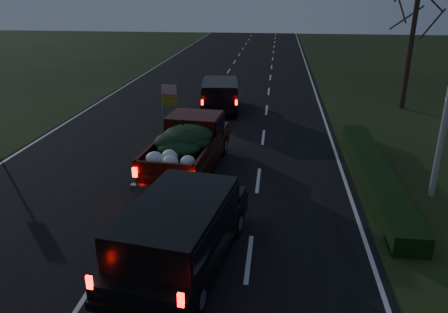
# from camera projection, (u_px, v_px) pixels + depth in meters

# --- Properties ---
(ground) EXTENTS (120.00, 120.00, 0.00)m
(ground) POSITION_uv_depth(u_px,v_px,m) (143.00, 207.00, 14.06)
(ground) COLOR black
(ground) RESTS_ON ground
(road_asphalt) EXTENTS (14.00, 120.00, 0.02)m
(road_asphalt) POSITION_uv_depth(u_px,v_px,m) (143.00, 206.00, 14.06)
(road_asphalt) COLOR black
(road_asphalt) RESTS_ON ground
(hedge_row) EXTENTS (1.00, 10.00, 0.60)m
(hedge_row) POSITION_uv_depth(u_px,v_px,m) (375.00, 173.00, 15.85)
(hedge_row) COLOR black
(hedge_row) RESTS_ON ground
(bare_tree_far) EXTENTS (3.60, 3.60, 7.00)m
(bare_tree_far) POSITION_uv_depth(u_px,v_px,m) (415.00, 15.00, 23.86)
(bare_tree_far) COLOR black
(bare_tree_far) RESTS_ON ground
(pickup_truck) EXTENTS (2.57, 5.76, 2.94)m
(pickup_truck) POSITION_uv_depth(u_px,v_px,m) (188.00, 143.00, 16.57)
(pickup_truck) COLOR #3E0E08
(pickup_truck) RESTS_ON ground
(lead_suv) EXTENTS (2.51, 4.96, 1.37)m
(lead_suv) POSITION_uv_depth(u_px,v_px,m) (220.00, 92.00, 24.97)
(lead_suv) COLOR black
(lead_suv) RESTS_ON ground
(rear_suv) EXTENTS (2.95, 5.48, 1.50)m
(rear_suv) POSITION_uv_depth(u_px,v_px,m) (179.00, 227.00, 10.63)
(rear_suv) COLOR black
(rear_suv) RESTS_ON ground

